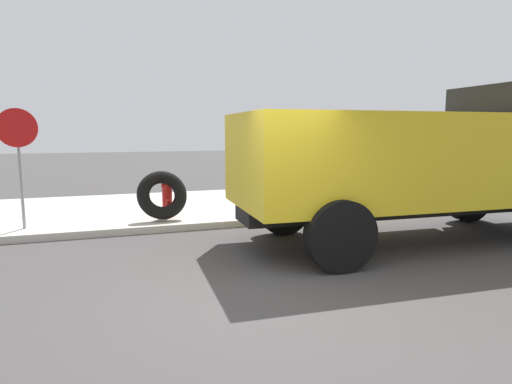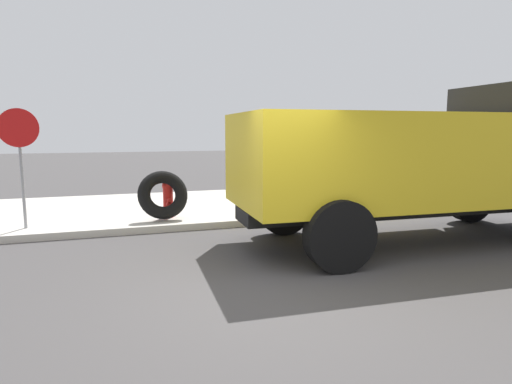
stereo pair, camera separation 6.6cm
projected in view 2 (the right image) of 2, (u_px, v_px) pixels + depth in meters
The scene contains 6 objects.
ground_plane at pixel (271, 297), 5.57m from camera, with size 80.00×80.00×0.00m, color #423F3F.
sidewalk_curb at pixel (188, 207), 11.68m from camera, with size 36.00×5.00×0.15m, color #BCB7AD.
fire_hydrant at pixel (168, 198), 9.84m from camera, with size 0.26×0.58×0.85m.
loose_tire at pixel (163, 195), 9.56m from camera, with size 1.09×1.09×0.28m, color black.
stop_sign at pixel (20, 146), 8.57m from camera, with size 0.76×0.08×2.39m.
dump_truck_yellow at pixel (431, 157), 8.21m from camera, with size 7.09×3.01×3.00m.
Camera 2 is at (-1.84, -5.01, 2.11)m, focal length 30.58 mm.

